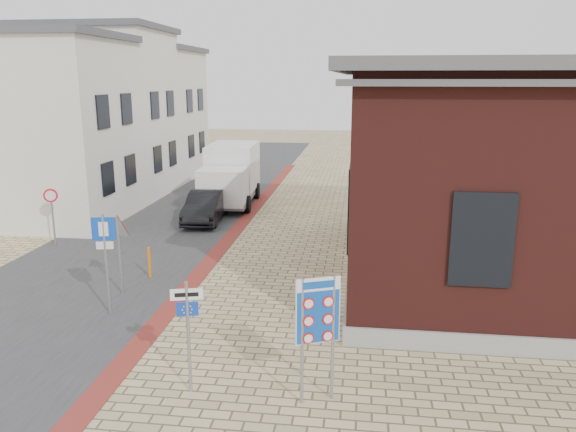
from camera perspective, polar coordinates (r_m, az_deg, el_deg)
The scene contains 16 objects.
ground at distance 13.63m, azimuth -7.39°, elevation -14.03°, with size 120.00×120.00×0.00m, color tan.
road_strip at distance 28.73m, azimuth -10.41°, elevation 0.82°, with size 7.00×60.00×0.02m, color #38383A.
curb_strip at distance 23.14m, azimuth -5.90°, elevation -2.15°, with size 0.60×40.00×0.02m, color maroon.
brick_building at distance 19.70m, azimuth 24.45°, elevation 4.23°, with size 13.00×13.00×6.80m.
townhouse_near at distance 27.68m, azimuth -23.74°, elevation 8.13°, with size 7.40×6.40×8.30m.
townhouse_mid at distance 32.92m, azimuth -18.42°, elevation 10.00°, with size 7.40×6.40×9.10m.
townhouse_far at distance 38.43m, azimuth -14.48°, elevation 10.11°, with size 7.40×6.40×8.30m.
bike_rack at distance 15.11m, azimuth 4.68°, elevation -9.96°, with size 0.08×1.80×0.60m.
sedan at distance 25.80m, azimuth -8.36°, elevation 0.99°, with size 1.47×4.21×1.39m, color black.
box_truck at distance 29.01m, azimuth -5.83°, elevation 4.24°, with size 2.73×5.91×3.03m.
border_sign at distance 11.09m, azimuth 3.05°, elevation -9.90°, with size 0.85×0.38×2.63m.
essen_sign at distance 11.68m, azimuth -10.14°, elevation -10.38°, with size 0.64×0.20×2.42m.
parking_sign at distance 15.82m, azimuth -18.10°, elevation -2.93°, with size 0.62×0.17×2.85m.
yield_sign at distance 17.29m, azimuth -16.86°, elevation -1.90°, with size 0.86×0.08×2.41m.
speed_sign at distance 23.38m, azimuth -22.86°, elevation 0.76°, with size 0.51×0.22×2.26m.
bollard at distance 18.87m, azimuth -13.90°, elevation -4.61°, with size 0.09×0.09×1.03m, color orange.
Camera 1 is at (3.25, -11.63, 6.33)m, focal length 35.00 mm.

